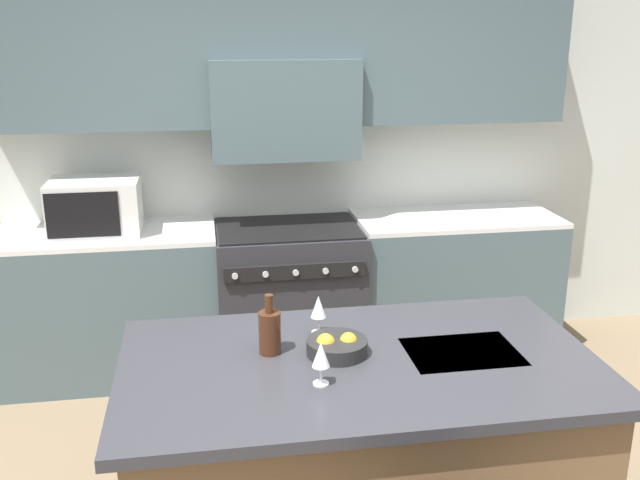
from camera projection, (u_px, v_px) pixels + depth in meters
name	position (u px, v px, depth m)	size (l,w,h in m)	color
back_cabinetry	(281.00, 115.00, 4.53)	(10.00, 0.46, 2.70)	silver
back_counter	(289.00, 294.00, 4.62)	(3.55, 0.62, 0.95)	#4C6066
range_stove	(289.00, 296.00, 4.60)	(0.91, 0.70, 0.93)	#2D2D33
microwave	(96.00, 206.00, 4.25)	(0.52, 0.40, 0.32)	silver
kitchen_island	(358.00, 461.00, 2.89)	(1.85, 1.05, 0.91)	brown
wine_bottle	(270.00, 331.00, 2.78)	(0.09, 0.09, 0.24)	#422314
wine_glass_near	(321.00, 356.00, 2.53)	(0.06, 0.06, 0.17)	white
wine_glass_far	(318.00, 308.00, 2.95)	(0.06, 0.06, 0.17)	white
fruit_bowl	(337.00, 346.00, 2.79)	(0.24, 0.24, 0.09)	black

